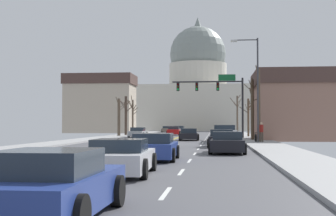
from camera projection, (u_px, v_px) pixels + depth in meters
ground at (161, 143)px, 41.24m from camera, size 20.00×180.00×0.20m
signal_gantry at (217, 92)px, 53.98m from camera, size 7.91×0.41×7.05m
street_lamp_right at (254, 81)px, 40.89m from camera, size 2.33×0.24×8.81m
capitol_building at (198, 92)px, 122.97m from camera, size 30.35×23.62×28.90m
sedan_near_00 at (189, 135)px, 49.37m from camera, size 2.04×4.36×1.22m
pickup_truck_near_01 at (225, 135)px, 42.40m from camera, size 2.36×5.38×1.58m
sedan_near_02 at (222, 139)px, 35.24m from camera, size 2.04×4.44×1.27m
sedan_near_03 at (228, 143)px, 27.87m from camera, size 2.17×4.72×1.24m
sedan_near_04 at (154, 148)px, 22.39m from camera, size 2.15×4.25×1.25m
sedan_near_05 at (121, 158)px, 16.04m from camera, size 2.18×4.53×1.19m
sedan_near_06 at (52, 186)px, 8.60m from camera, size 2.03×4.28×1.23m
sedan_oncoming_00 at (138, 133)px, 60.74m from camera, size 2.05×4.30×1.24m
sedan_oncoming_01 at (174, 131)px, 72.62m from camera, size 2.11×4.74×1.32m
sedan_oncoming_02 at (179, 130)px, 85.97m from camera, size 2.04×4.74×1.31m
sedan_oncoming_03 at (167, 129)px, 97.58m from camera, size 2.14×4.31×1.21m
flank_building_00 at (101, 103)px, 90.96m from camera, size 12.76×8.18×10.88m
flank_building_01 at (323, 105)px, 49.57m from camera, size 13.96×9.52×7.03m
bare_tree_00 at (252, 108)px, 47.74m from camera, size 2.42×1.88×6.04m
bare_tree_01 at (133, 115)px, 73.43m from camera, size 1.82×1.98×5.91m
bare_tree_02 at (259, 103)px, 42.98m from camera, size 0.48×2.07×6.68m
bare_tree_03 at (119, 116)px, 62.91m from camera, size 1.61×2.24×5.00m
bare_tree_04 at (249, 115)px, 59.51m from camera, size 2.49×1.56×4.71m
bare_tree_05 at (126, 114)px, 67.20m from camera, size 2.32×2.13×5.37m
bare_tree_06 at (237, 113)px, 78.07m from camera, size 2.03×2.22×6.29m
pedestrian_00 at (261, 131)px, 41.36m from camera, size 0.35×0.34×1.68m
bicycle_parked at (256, 138)px, 41.62m from camera, size 0.12×1.77×0.85m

